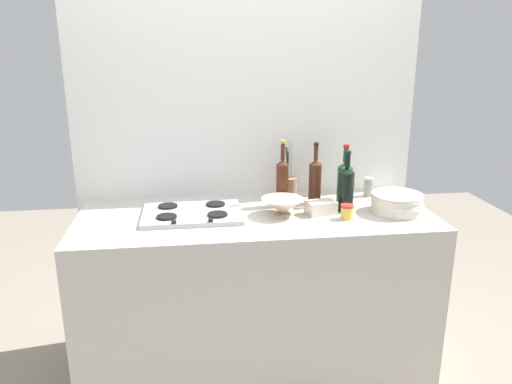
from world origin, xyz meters
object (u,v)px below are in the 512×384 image
at_px(plate_stack, 397,203).
at_px(condiment_jar_front, 347,212).
at_px(wine_bottle_rightmost, 346,188).
at_px(utensil_crock, 289,186).
at_px(wine_bottle_mid_left, 282,182).
at_px(wine_bottle_mid_right, 345,182).
at_px(mixing_bowl, 282,206).
at_px(butter_dish, 321,208).
at_px(condiment_jar_rear, 368,187).
at_px(stovetop_hob, 192,213).
at_px(wine_bottle_leftmost, 315,181).

xyz_separation_m(plate_stack, condiment_jar_front, (-0.28, -0.06, -0.01)).
relative_size(plate_stack, wine_bottle_rightmost, 0.84).
height_order(utensil_crock, condiment_jar_front, utensil_crock).
xyz_separation_m(wine_bottle_mid_left, utensil_crock, (0.06, 0.12, -0.06)).
distance_m(plate_stack, wine_bottle_mid_right, 0.29).
bearing_deg(wine_bottle_mid_left, mixing_bowl, -99.71).
bearing_deg(utensil_crock, butter_dish, -67.89).
xyz_separation_m(wine_bottle_mid_right, condiment_jar_rear, (0.18, 0.13, -0.07)).
bearing_deg(wine_bottle_rightmost, utensil_crock, 135.47).
relative_size(stovetop_hob, condiment_jar_rear, 4.59).
relative_size(stovetop_hob, wine_bottle_leftmost, 1.47).
bearing_deg(condiment_jar_rear, utensil_crock, 178.86).
xyz_separation_m(stovetop_hob, wine_bottle_leftmost, (0.66, 0.11, 0.12)).
height_order(wine_bottle_leftmost, mixing_bowl, wine_bottle_leftmost).
bearing_deg(condiment_jar_rear, mixing_bowl, -154.50).
height_order(stovetop_hob, wine_bottle_mid_left, wine_bottle_mid_left).
height_order(wine_bottle_mid_right, condiment_jar_rear, wine_bottle_mid_right).
height_order(wine_bottle_mid_left, wine_bottle_rightmost, wine_bottle_mid_left).
height_order(wine_bottle_mid_left, condiment_jar_front, wine_bottle_mid_left).
bearing_deg(condiment_jar_front, mixing_bowl, 162.48).
bearing_deg(plate_stack, wine_bottle_leftmost, 151.75).
bearing_deg(plate_stack, utensil_crock, 148.59).
bearing_deg(utensil_crock, wine_bottle_mid_left, -116.93).
height_order(stovetop_hob, butter_dish, butter_dish).
xyz_separation_m(stovetop_hob, mixing_bowl, (0.45, -0.06, 0.03)).
height_order(plate_stack, butter_dish, plate_stack).
bearing_deg(condiment_jar_rear, wine_bottle_leftmost, -164.59).
height_order(wine_bottle_mid_right, wine_bottle_rightmost, wine_bottle_mid_right).
bearing_deg(utensil_crock, condiment_jar_rear, -1.14).
relative_size(wine_bottle_leftmost, butter_dish, 2.30).
distance_m(wine_bottle_leftmost, wine_bottle_rightmost, 0.19).
distance_m(wine_bottle_leftmost, wine_bottle_mid_right, 0.16).
bearing_deg(wine_bottle_rightmost, wine_bottle_mid_right, 77.47).
distance_m(stovetop_hob, plate_stack, 1.05).
height_order(stovetop_hob, wine_bottle_mid_right, wine_bottle_mid_right).
distance_m(wine_bottle_mid_right, mixing_bowl, 0.39).
distance_m(wine_bottle_mid_right, utensil_crock, 0.31).
relative_size(plate_stack, wine_bottle_mid_right, 0.82).
bearing_deg(wine_bottle_rightmost, stovetop_hob, 177.63).
bearing_deg(wine_bottle_mid_right, butter_dish, -139.35).
distance_m(wine_bottle_leftmost, wine_bottle_mid_left, 0.18).
bearing_deg(plate_stack, condiment_jar_front, -168.25).
distance_m(wine_bottle_mid_left, condiment_jar_rear, 0.54).
relative_size(plate_stack, butter_dish, 1.83).
distance_m(wine_bottle_mid_left, butter_dish, 0.25).
height_order(wine_bottle_mid_right, condiment_jar_front, wine_bottle_mid_right).
relative_size(wine_bottle_mid_right, wine_bottle_rightmost, 1.03).
relative_size(stovetop_hob, mixing_bowl, 2.30).
height_order(wine_bottle_mid_right, mixing_bowl, wine_bottle_mid_right).
height_order(wine_bottle_leftmost, wine_bottle_mid_right, wine_bottle_leftmost).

